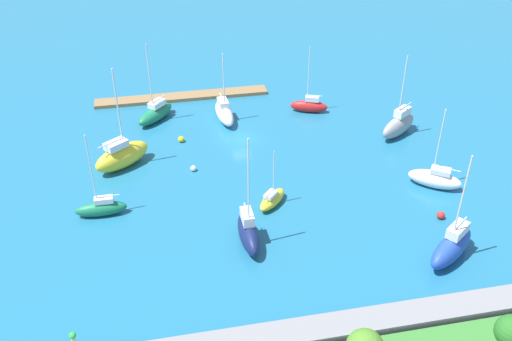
{
  "coord_description": "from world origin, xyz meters",
  "views": [
    {
      "loc": [
        11.57,
        67.93,
        39.39
      ],
      "look_at": [
        0.0,
        10.55,
        1.5
      ],
      "focal_mm": 39.72,
      "sensor_mm": 36.0,
      "label": 1
    }
  ],
  "objects_px": {
    "sailboat_red_near_pier": "(309,105)",
    "mooring_buoy_yellow": "(181,139)",
    "pier_dock": "(182,97)",
    "park_tree_east": "(512,332)",
    "mooring_buoy_red": "(441,215)",
    "sailboat_navy_far_south": "(248,232)",
    "sailboat_green_center_basin": "(155,113)",
    "mooring_buoy_white": "(193,168)",
    "sailboat_green_inner_mooring": "(101,208)",
    "sailboat_blue_along_channel": "(452,246)",
    "sailboat_white_east_end": "(435,179)",
    "sailboat_gray_lone_south": "(399,125)",
    "sailboat_yellow_west_end": "(122,155)",
    "sailboat_yellow_far_north": "(272,199)",
    "sailboat_white_off_beacon": "(224,112)"
  },
  "relations": [
    {
      "from": "sailboat_red_near_pier",
      "to": "mooring_buoy_yellow",
      "type": "xyz_separation_m",
      "value": [
        19.91,
        5.37,
        -0.64
      ]
    },
    {
      "from": "pier_dock",
      "to": "park_tree_east",
      "type": "xyz_separation_m",
      "value": [
        -20.92,
        57.1,
        4.48
      ]
    },
    {
      "from": "mooring_buoy_red",
      "to": "sailboat_navy_far_south",
      "type": "bearing_deg",
      "value": -0.08
    },
    {
      "from": "sailboat_green_center_basin",
      "to": "mooring_buoy_white",
      "type": "xyz_separation_m",
      "value": [
        -3.97,
        14.97,
        -0.81
      ]
    },
    {
      "from": "sailboat_green_inner_mooring",
      "to": "sailboat_blue_along_channel",
      "type": "bearing_deg",
      "value": 157.36
    },
    {
      "from": "sailboat_white_east_end",
      "to": "sailboat_green_center_basin",
      "type": "relative_size",
      "value": 0.88
    },
    {
      "from": "pier_dock",
      "to": "sailboat_navy_far_south",
      "type": "relative_size",
      "value": 2.08
    },
    {
      "from": "sailboat_gray_lone_south",
      "to": "sailboat_green_center_basin",
      "type": "xyz_separation_m",
      "value": [
        33.37,
        -11.25,
        -0.43
      ]
    },
    {
      "from": "sailboat_yellow_west_end",
      "to": "mooring_buoy_white",
      "type": "distance_m",
      "value": 9.32
    },
    {
      "from": "sailboat_navy_far_south",
      "to": "sailboat_yellow_far_north",
      "type": "xyz_separation_m",
      "value": [
        -4.02,
        -6.25,
        -0.7
      ]
    },
    {
      "from": "sailboat_navy_far_south",
      "to": "sailboat_red_near_pier",
      "type": "height_order",
      "value": "sailboat_navy_far_south"
    },
    {
      "from": "sailboat_white_off_beacon",
      "to": "mooring_buoy_yellow",
      "type": "relative_size",
      "value": 12.22
    },
    {
      "from": "sailboat_yellow_west_end",
      "to": "sailboat_navy_far_south",
      "type": "distance_m",
      "value": 22.41
    },
    {
      "from": "sailboat_yellow_west_end",
      "to": "sailboat_yellow_far_north",
      "type": "relative_size",
      "value": 1.86
    },
    {
      "from": "pier_dock",
      "to": "sailboat_red_near_pier",
      "type": "xyz_separation_m",
      "value": [
        -18.52,
        8.53,
        0.8
      ]
    },
    {
      "from": "sailboat_navy_far_south",
      "to": "sailboat_white_off_beacon",
      "type": "bearing_deg",
      "value": 175.61
    },
    {
      "from": "sailboat_green_inner_mooring",
      "to": "sailboat_white_east_end",
      "type": "bearing_deg",
      "value": 176.75
    },
    {
      "from": "pier_dock",
      "to": "mooring_buoy_red",
      "type": "height_order",
      "value": "mooring_buoy_red"
    },
    {
      "from": "sailboat_blue_along_channel",
      "to": "mooring_buoy_white",
      "type": "relative_size",
      "value": 16.55
    },
    {
      "from": "sailboat_white_east_end",
      "to": "mooring_buoy_red",
      "type": "distance_m",
      "value": 6.52
    },
    {
      "from": "sailboat_green_center_basin",
      "to": "sailboat_white_off_beacon",
      "type": "bearing_deg",
      "value": 119.79
    },
    {
      "from": "sailboat_navy_far_south",
      "to": "mooring_buoy_red",
      "type": "height_order",
      "value": "sailboat_navy_far_south"
    },
    {
      "from": "pier_dock",
      "to": "mooring_buoy_yellow",
      "type": "relative_size",
      "value": 31.39
    },
    {
      "from": "sailboat_navy_far_south",
      "to": "sailboat_blue_along_channel",
      "type": "relative_size",
      "value": 1.04
    },
    {
      "from": "sailboat_navy_far_south",
      "to": "sailboat_blue_along_channel",
      "type": "bearing_deg",
      "value": 71.33
    },
    {
      "from": "sailboat_gray_lone_south",
      "to": "sailboat_navy_far_south",
      "type": "bearing_deg",
      "value": 2.57
    },
    {
      "from": "sailboat_white_east_end",
      "to": "sailboat_green_inner_mooring",
      "type": "distance_m",
      "value": 39.81
    },
    {
      "from": "mooring_buoy_white",
      "to": "sailboat_white_east_end",
      "type": "bearing_deg",
      "value": 161.92
    },
    {
      "from": "sailboat_navy_far_south",
      "to": "mooring_buoy_red",
      "type": "bearing_deg",
      "value": 89.08
    },
    {
      "from": "sailboat_yellow_west_end",
      "to": "pier_dock",
      "type": "bearing_deg",
      "value": 27.94
    },
    {
      "from": "sailboat_navy_far_south",
      "to": "sailboat_gray_lone_south",
      "type": "bearing_deg",
      "value": 126.38
    },
    {
      "from": "park_tree_east",
      "to": "sailboat_navy_far_south",
      "type": "height_order",
      "value": "sailboat_navy_far_south"
    },
    {
      "from": "sailboat_yellow_west_end",
      "to": "sailboat_blue_along_channel",
      "type": "height_order",
      "value": "sailboat_yellow_west_end"
    },
    {
      "from": "sailboat_red_near_pier",
      "to": "sailboat_blue_along_channel",
      "type": "relative_size",
      "value": 0.82
    },
    {
      "from": "mooring_buoy_red",
      "to": "sailboat_white_east_end",
      "type": "bearing_deg",
      "value": -109.54
    },
    {
      "from": "sailboat_green_inner_mooring",
      "to": "mooring_buoy_white",
      "type": "bearing_deg",
      "value": -147.48
    },
    {
      "from": "pier_dock",
      "to": "mooring_buoy_white",
      "type": "relative_size",
      "value": 35.83
    },
    {
      "from": "park_tree_east",
      "to": "sailboat_navy_far_south",
      "type": "xyz_separation_m",
      "value": [
        17.21,
        -20.05,
        -3.23
      ]
    },
    {
      "from": "sailboat_white_off_beacon",
      "to": "mooring_buoy_red",
      "type": "relative_size",
      "value": 11.93
    },
    {
      "from": "sailboat_green_inner_mooring",
      "to": "sailboat_navy_far_south",
      "type": "distance_m",
      "value": 17.49
    },
    {
      "from": "mooring_buoy_white",
      "to": "mooring_buoy_red",
      "type": "xyz_separation_m",
      "value": [
        -26.39,
        15.43,
        0.06
      ]
    },
    {
      "from": "sailboat_white_east_end",
      "to": "sailboat_white_off_beacon",
      "type": "height_order",
      "value": "sailboat_white_off_beacon"
    },
    {
      "from": "sailboat_green_inner_mooring",
      "to": "sailboat_green_center_basin",
      "type": "bearing_deg",
      "value": -108.23
    },
    {
      "from": "pier_dock",
      "to": "sailboat_yellow_west_end",
      "type": "height_order",
      "value": "sailboat_yellow_west_end"
    },
    {
      "from": "pier_dock",
      "to": "sailboat_yellow_far_north",
      "type": "relative_size",
      "value": 3.77
    },
    {
      "from": "sailboat_yellow_west_end",
      "to": "sailboat_green_center_basin",
      "type": "xyz_separation_m",
      "value": [
        -4.82,
        -12.13,
        -0.49
      ]
    },
    {
      "from": "pier_dock",
      "to": "mooring_buoy_white",
      "type": "xyz_separation_m",
      "value": [
        0.53,
        21.65,
        0.1
      ]
    },
    {
      "from": "pier_dock",
      "to": "park_tree_east",
      "type": "distance_m",
      "value": 60.97
    },
    {
      "from": "sailboat_blue_along_channel",
      "to": "sailboat_green_center_basin",
      "type": "height_order",
      "value": "sailboat_blue_along_channel"
    },
    {
      "from": "sailboat_blue_along_channel",
      "to": "sailboat_white_off_beacon",
      "type": "xyz_separation_m",
      "value": [
        18.17,
        -34.75,
        -0.31
      ]
    }
  ]
}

